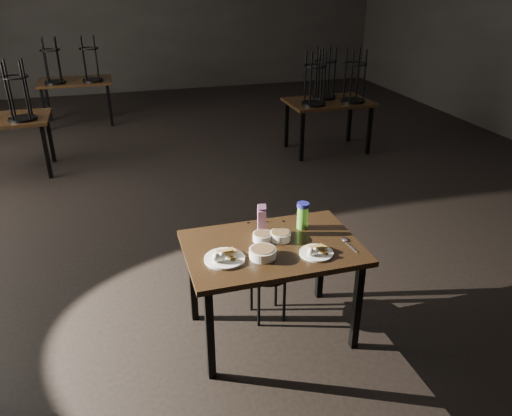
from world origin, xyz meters
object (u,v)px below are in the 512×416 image
object	(u,v)px
main_table	(272,255)
juice_carton	(262,220)
bentwood_chair	(267,263)
water_bottle	(303,215)

from	to	relation	value
main_table	juice_carton	world-z (taller)	juice_carton
juice_carton	bentwood_chair	world-z (taller)	juice_carton
juice_carton	water_bottle	size ratio (longest dim) A/B	1.18
juice_carton	water_bottle	bearing A→B (deg)	0.52
main_table	bentwood_chair	xyz separation A→B (m)	(0.04, 0.25, -0.22)
main_table	bentwood_chair	distance (m)	0.34
juice_carton	water_bottle	distance (m)	0.31
water_bottle	juice_carton	bearing A→B (deg)	-179.48
juice_carton	bentwood_chair	xyz separation A→B (m)	(0.07, 0.08, -0.41)
main_table	water_bottle	xyz separation A→B (m)	(0.29, 0.18, 0.18)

